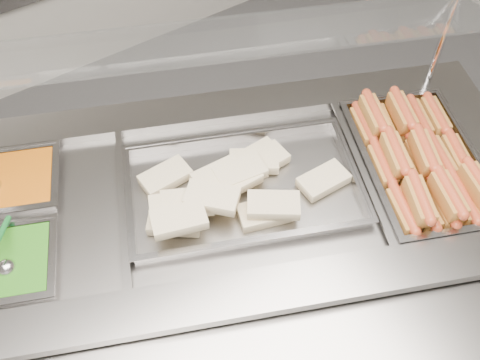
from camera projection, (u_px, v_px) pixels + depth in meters
steam_counter at (227, 262)px, 2.15m from camera, size 2.27×1.67×0.99m
tray_rail at (258, 360)px, 1.46m from camera, size 1.93×1.14×0.06m
sneeze_guard at (207, 42)px, 1.59m from camera, size 1.79×1.03×0.49m
pan_hotdogs at (418, 167)px, 1.87m from camera, size 0.59×0.71×0.11m
pan_wraps at (243, 189)px, 1.79m from camera, size 0.86×0.71×0.08m
pan_beans at (9, 188)px, 1.81m from camera, size 0.41×0.38×0.11m
pan_peas at (1, 271)px, 1.62m from camera, size 0.41×0.38×0.11m
hotdogs_in_buns at (420, 159)px, 1.83m from camera, size 0.53×0.65×0.13m
tortilla_wraps at (228, 188)px, 1.74m from camera, size 0.67×0.45×0.11m
serving_spoon at (6, 262)px, 1.57m from camera, size 0.11×0.19×0.15m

